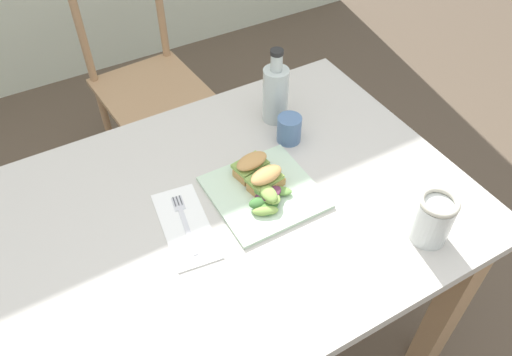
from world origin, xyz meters
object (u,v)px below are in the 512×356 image
Objects in this scene: bottle_cold_brew at (275,96)px; mason_jar_iced_tea at (432,221)px; dining_table at (236,238)px; fork_on_napkin at (184,219)px; sandwich_half_back at (252,165)px; plate_lunch at (264,192)px; sandwich_half_front at (266,179)px; chair_wooden_far at (146,82)px; cup_extra_side at (289,129)px.

bottle_cold_brew is 0.55m from mason_jar_iced_tea.
fork_on_napkin is at bearing 172.90° from dining_table.
sandwich_half_back is at bearing 124.42° from mason_jar_iced_tea.
bottle_cold_brew reaches higher than fork_on_napkin.
plate_lunch is at bearing -93.01° from sandwich_half_back.
bottle_cold_brew is at bearing 54.17° from sandwich_half_front.
bottle_cold_brew reaches higher than chair_wooden_far.
bottle_cold_brew is 1.81× the size of mason_jar_iced_tea.
sandwich_half_front is at bearing -2.79° from fork_on_napkin.
chair_wooden_far is at bearing 89.07° from sandwich_half_front.
sandwich_half_front is 0.52× the size of fork_on_napkin.
bottle_cold_brew reaches higher than sandwich_half_back.
sandwich_half_front is at bearing -139.02° from cup_extra_side.
fork_on_napkin is 2.41× the size of cup_extra_side.
bottle_cold_brew is (0.17, 0.23, 0.04)m from sandwich_half_front.
cup_extra_side is at bearing -81.16° from chair_wooden_far.
dining_table is at bearing 177.45° from plate_lunch.
fork_on_napkin is 0.39m from cup_extra_side.
chair_wooden_far is at bearing 88.51° from plate_lunch.
fork_on_napkin is 1.49× the size of mason_jar_iced_tea.
cup_extra_side is at bearing 41.00° from plate_lunch.
mason_jar_iced_tea is at bearing -34.55° from fork_on_napkin.
chair_wooden_far is 3.43× the size of plate_lunch.
sandwich_half_front is 0.20m from cup_extra_side.
chair_wooden_far is 8.95× the size of sandwich_half_back.
sandwich_half_front is 0.43× the size of bottle_cold_brew.
cup_extra_side is (0.37, 0.12, 0.03)m from fork_on_napkin.
plate_lunch is 1.37× the size of fork_on_napkin.
sandwich_half_back is 0.43× the size of bottle_cold_brew.
bottle_cold_brew is at bearing -78.89° from chair_wooden_far.
cup_extra_side is (-0.10, 0.44, -0.02)m from mason_jar_iced_tea.
plate_lunch is 0.08m from sandwich_half_back.
plate_lunch is at bearing -5.36° from fork_on_napkin.
chair_wooden_far is 3.86× the size of bottle_cold_brew.
sandwich_half_back is at bearing 38.00° from dining_table.
fork_on_napkin is (-0.22, 0.01, -0.03)m from sandwich_half_front.
dining_table is 11.79× the size of sandwich_half_front.
chair_wooden_far is at bearing 99.99° from mason_jar_iced_tea.
mason_jar_iced_tea is 1.62× the size of cup_extra_side.
chair_wooden_far is 4.69× the size of fork_on_napkin.
sandwich_half_front is at bearing -90.93° from chair_wooden_far.
chair_wooden_far reaches higher than mason_jar_iced_tea.
plate_lunch is 0.21m from fork_on_napkin.
mason_jar_iced_tea is (0.23, -1.32, 0.35)m from chair_wooden_far.
sandwich_half_front is (0.01, 0.01, 0.03)m from plate_lunch.
mason_jar_iced_tea is (0.34, -0.31, 0.19)m from dining_table.
mason_jar_iced_tea is (0.26, -0.30, 0.05)m from plate_lunch.
fork_on_napkin is at bearing -150.19° from bottle_cold_brew.
sandwich_half_front is 0.22m from fork_on_napkin.
plate_lunch is 2.61× the size of sandwich_half_back.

